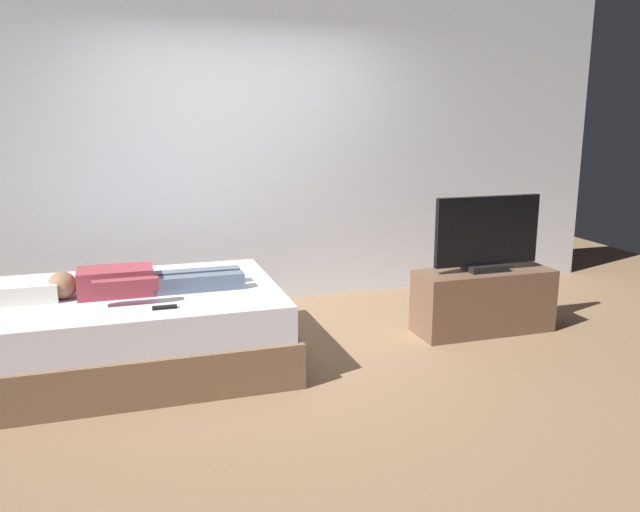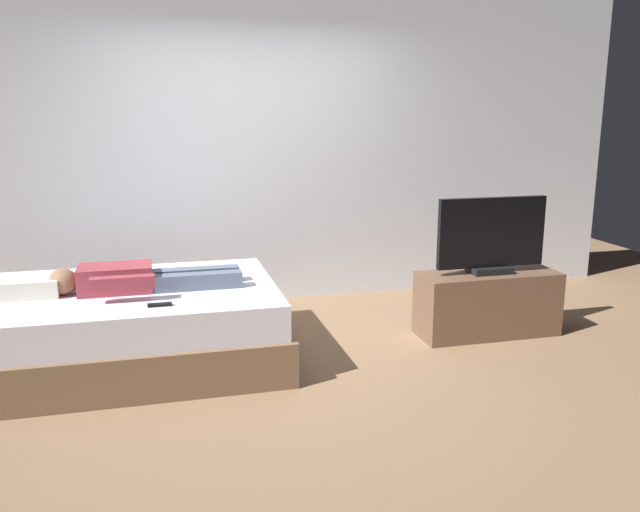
% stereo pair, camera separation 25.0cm
% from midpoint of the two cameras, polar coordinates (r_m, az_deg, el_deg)
% --- Properties ---
extents(ground_plane, '(10.00, 10.00, 0.00)m').
position_cam_midpoint_polar(ground_plane, '(4.54, -4.14, -9.77)').
color(ground_plane, '#8C6B4C').
extents(back_wall, '(6.40, 0.10, 2.80)m').
position_cam_midpoint_polar(back_wall, '(5.94, -4.42, 9.48)').
color(back_wall, silver).
rests_on(back_wall, ground).
extents(bed, '(2.03, 1.46, 0.54)m').
position_cam_midpoint_polar(bed, '(4.68, -17.51, -6.20)').
color(bed, brown).
rests_on(bed, ground).
extents(pillow, '(0.48, 0.34, 0.12)m').
position_cam_midpoint_polar(pillow, '(4.65, -26.36, -2.77)').
color(pillow, silver).
rests_on(pillow, bed).
extents(person, '(1.26, 0.46, 0.18)m').
position_cam_midpoint_polar(person, '(4.51, -17.44, -2.18)').
color(person, '#993842').
rests_on(person, bed).
extents(remote, '(0.15, 0.04, 0.02)m').
position_cam_midpoint_polar(remote, '(4.14, -15.23, -4.40)').
color(remote, black).
rests_on(remote, bed).
extents(tv_stand, '(1.10, 0.40, 0.50)m').
position_cam_midpoint_polar(tv_stand, '(5.29, 12.87, -3.88)').
color(tv_stand, brown).
rests_on(tv_stand, ground).
extents(tv, '(0.88, 0.20, 0.59)m').
position_cam_midpoint_polar(tv, '(5.17, 13.17, 1.81)').
color(tv, black).
rests_on(tv, tv_stand).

